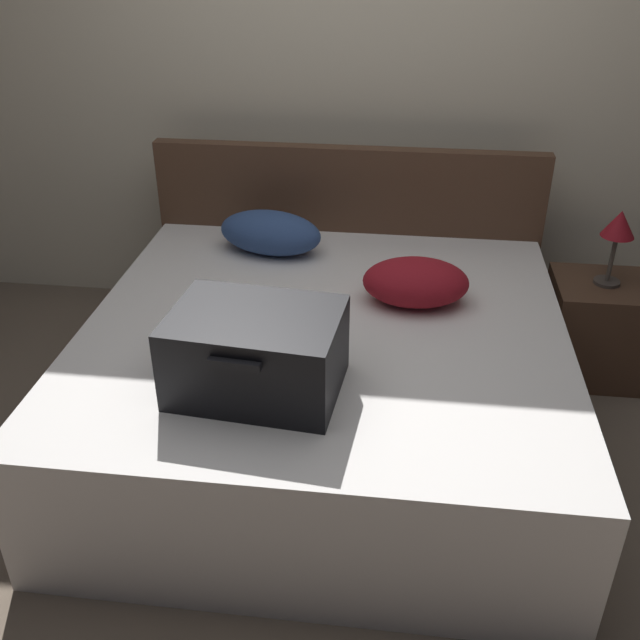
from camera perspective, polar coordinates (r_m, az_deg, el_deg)
ground_plane at (r=2.80m, az=-0.69°, el=-14.45°), size 12.00×12.00×0.00m
back_wall at (r=3.70m, az=2.83°, el=19.71°), size 8.00×0.10×2.60m
bed at (r=2.93m, az=0.33°, el=-5.08°), size 1.85×1.81×0.56m
headboard at (r=3.65m, az=2.12°, el=6.16°), size 1.88×0.08×0.97m
hard_case_large at (r=2.36m, az=-5.07°, el=-2.46°), size 0.58×0.45×0.28m
pillow_near_headboard at (r=2.92m, az=7.57°, el=2.99°), size 0.44×0.32×0.18m
pillow_center_head at (r=3.34m, az=-3.94°, el=6.90°), size 0.52×0.35×0.20m
nightstand at (r=3.61m, az=20.98°, el=-0.65°), size 0.44×0.40×0.48m
table_lamp at (r=3.40m, az=22.51°, el=6.65°), size 0.14×0.14×0.35m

